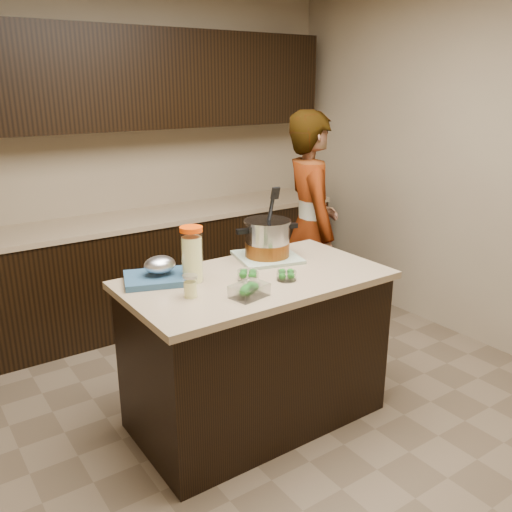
{
  "coord_description": "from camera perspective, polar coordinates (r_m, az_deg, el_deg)",
  "views": [
    {
      "loc": [
        -1.61,
        -2.32,
        1.93
      ],
      "look_at": [
        0.0,
        0.0,
        1.02
      ],
      "focal_mm": 38.0,
      "sensor_mm": 36.0,
      "label": 1
    }
  ],
  "objects": [
    {
      "name": "broccoli_tub_rect",
      "position": [
        2.72,
        -0.73,
        -3.73
      ],
      "size": [
        0.2,
        0.16,
        0.07
      ],
      "rotation": [
        0.0,
        0.0,
        0.2
      ],
      "color": "silver",
      "rests_on": "island"
    },
    {
      "name": "broccoli_tub_right",
      "position": [
        2.95,
        3.22,
        -2.1
      ],
      "size": [
        0.12,
        0.12,
        0.05
      ],
      "rotation": [
        0.0,
        0.0,
        -0.14
      ],
      "color": "silver",
      "rests_on": "island"
    },
    {
      "name": "blue_tray",
      "position": [
        2.97,
        -10.27,
        -1.79
      ],
      "size": [
        0.41,
        0.37,
        0.13
      ],
      "rotation": [
        0.0,
        0.0,
        -0.34
      ],
      "color": "navy",
      "rests_on": "island"
    },
    {
      "name": "back_cabinets",
      "position": [
        4.47,
        -12.83,
        4.63
      ],
      "size": [
        3.6,
        0.63,
        2.33
      ],
      "color": "black",
      "rests_on": "ground"
    },
    {
      "name": "broccoli_tub_left",
      "position": [
        2.94,
        -0.85,
        -2.09
      ],
      "size": [
        0.14,
        0.14,
        0.06
      ],
      "rotation": [
        0.0,
        0.0,
        -0.17
      ],
      "color": "silver",
      "rests_on": "island"
    },
    {
      "name": "lemonade_pitcher",
      "position": [
        2.91,
        -6.74,
        -0.04
      ],
      "size": [
        0.14,
        0.14,
        0.3
      ],
      "rotation": [
        0.0,
        0.0,
        -0.13
      ],
      "color": "#F9F798",
      "rests_on": "island"
    },
    {
      "name": "person",
      "position": [
        4.11,
        5.74,
        2.86
      ],
      "size": [
        0.63,
        0.75,
        1.75
      ],
      "primitive_type": "imported",
      "rotation": [
        0.0,
        0.0,
        1.18
      ],
      "color": "gray",
      "rests_on": "ground"
    },
    {
      "name": "room_shell",
      "position": [
        2.83,
        0.0,
        13.53
      ],
      "size": [
        4.04,
        4.04,
        2.72
      ],
      "color": "tan",
      "rests_on": "ground"
    },
    {
      "name": "ground_plane",
      "position": [
        3.42,
        0.0,
        -16.52
      ],
      "size": [
        4.0,
        4.0,
        0.0
      ],
      "primitive_type": "plane",
      "color": "brown",
      "rests_on": "ground"
    },
    {
      "name": "stock_pot",
      "position": [
        3.27,
        1.2,
        1.62
      ],
      "size": [
        0.4,
        0.33,
        0.4
      ],
      "rotation": [
        0.0,
        0.0,
        -0.19
      ],
      "color": "#B7B7BC",
      "rests_on": "dish_towel"
    },
    {
      "name": "island",
      "position": [
        3.18,
        0.0,
        -9.78
      ],
      "size": [
        1.46,
        0.81,
        0.9
      ],
      "color": "black",
      "rests_on": "ground"
    },
    {
      "name": "dish_towel",
      "position": [
        3.3,
        1.19,
        -0.11
      ],
      "size": [
        0.44,
        0.44,
        0.02
      ],
      "primitive_type": "cube",
      "rotation": [
        0.0,
        0.0,
        -0.25
      ],
      "color": "#537750",
      "rests_on": "island"
    },
    {
      "name": "mason_jar",
      "position": [
        2.72,
        -6.93,
        -3.21
      ],
      "size": [
        0.09,
        0.09,
        0.12
      ],
      "rotation": [
        0.0,
        0.0,
        -0.15
      ],
      "color": "#F9F798",
      "rests_on": "island"
    }
  ]
}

